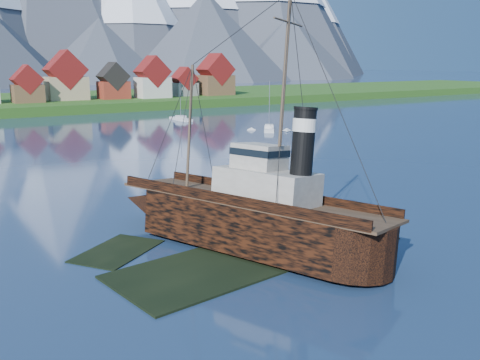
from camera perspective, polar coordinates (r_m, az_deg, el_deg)
ground at (r=47.92m, az=-0.19°, el=-7.75°), size 1400.00×1400.00×0.00m
shoal at (r=50.64m, az=0.22°, el=-7.02°), size 31.71×21.24×1.14m
tugboat_wreck at (r=49.25m, az=0.06°, el=-3.54°), size 6.91×29.79×23.61m
sailboat_d at (r=130.00m, az=3.12°, el=5.40°), size 7.14×8.77×12.45m
sailboat_e at (r=153.27m, az=-6.33°, el=6.43°), size 2.77×9.88×11.38m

